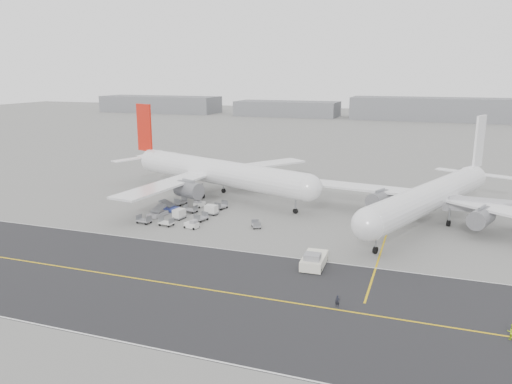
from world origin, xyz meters
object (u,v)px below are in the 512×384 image
(pushback_tug, at_px, (314,260))
(ground_crew_b, at_px, (511,332))
(airliner_a, at_px, (214,171))
(jet_bridge, at_px, (485,207))
(ground_crew_a, at_px, (337,301))
(airliner_b, at_px, (433,195))

(pushback_tug, height_order, ground_crew_b, pushback_tug)
(airliner_a, bearing_deg, jet_bridge, -74.93)
(airliner_a, bearing_deg, ground_crew_a, -120.56)
(airliner_a, height_order, pushback_tug, airliner_a)
(pushback_tug, distance_m, ground_crew_b, 29.44)
(jet_bridge, distance_m, ground_crew_b, 44.71)
(airliner_b, relative_size, jet_bridge, 3.52)
(airliner_b, bearing_deg, airliner_a, -165.30)
(ground_crew_a, bearing_deg, airliner_a, 131.65)
(ground_crew_b, bearing_deg, ground_crew_a, -10.84)
(airliner_a, xyz_separation_m, pushback_tug, (33.41, -36.71, -5.04))
(airliner_a, relative_size, pushback_tug, 6.48)
(pushback_tug, height_order, jet_bridge, jet_bridge)
(airliner_a, xyz_separation_m, ground_crew_a, (39.41, -49.18, -5.29))
(ground_crew_b, bearing_deg, pushback_tug, -34.97)
(airliner_a, bearing_deg, ground_crew_b, -109.65)
(airliner_b, bearing_deg, ground_crew_b, -56.56)
(jet_bridge, bearing_deg, airliner_b, -174.45)
(pushback_tug, relative_size, jet_bridge, 0.58)
(airliner_b, relative_size, ground_crew_a, 33.66)
(airliner_b, xyz_separation_m, jet_bridge, (9.61, 0.32, -1.65))
(ground_crew_a, bearing_deg, jet_bridge, 67.59)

